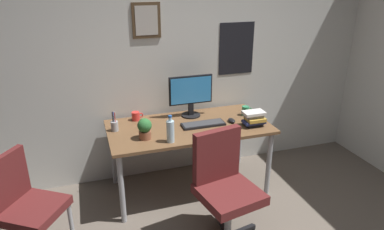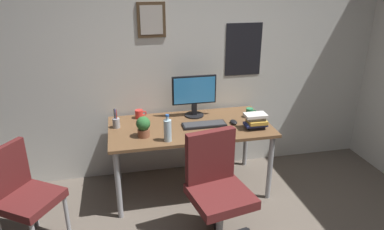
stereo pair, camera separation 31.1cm
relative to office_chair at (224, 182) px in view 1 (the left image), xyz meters
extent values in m
cube|color=silver|center=(0.05, 1.26, 0.77)|extent=(4.40, 0.08, 2.60)
cube|color=#4C3823|center=(-0.35, 1.21, 1.17)|extent=(0.28, 0.02, 0.34)
cube|color=beige|center=(-0.35, 1.20, 1.17)|extent=(0.22, 0.00, 0.28)
cube|color=black|center=(0.62, 1.22, 0.83)|extent=(0.40, 0.01, 0.56)
cube|color=brown|center=(-0.06, 0.78, 0.18)|extent=(1.58, 0.80, 0.03)
cylinder|color=#9EA0A5|center=(-0.79, 0.44, -0.18)|extent=(0.05, 0.05, 0.69)
cylinder|color=#9EA0A5|center=(0.68, 0.44, -0.18)|extent=(0.05, 0.05, 0.69)
cylinder|color=#9EA0A5|center=(-0.79, 1.12, -0.18)|extent=(0.05, 0.05, 0.69)
cylinder|color=#9EA0A5|center=(0.68, 1.12, -0.18)|extent=(0.05, 0.05, 0.69)
cube|color=#591E1E|center=(0.02, -0.08, -0.07)|extent=(0.54, 0.54, 0.08)
cube|color=#591E1E|center=(-0.02, 0.12, 0.20)|extent=(0.43, 0.15, 0.45)
cylinder|color=#9EA0A5|center=(0.02, -0.08, -0.32)|extent=(0.07, 0.07, 0.42)
cylinder|color=black|center=(0.29, -0.02, -0.51)|extent=(0.05, 0.05, 0.04)
cube|color=black|center=(0.03, 0.06, -0.49)|extent=(0.07, 0.28, 0.03)
cylinder|color=black|center=(0.05, 0.20, -0.51)|extent=(0.05, 0.05, 0.04)
cube|color=#591E1E|center=(-1.48, 0.22, -0.09)|extent=(0.58, 0.58, 0.07)
cube|color=#591E1E|center=(-1.64, 0.33, 0.15)|extent=(0.26, 0.36, 0.40)
cylinder|color=#9EA0A5|center=(-1.23, 0.27, -0.33)|extent=(0.05, 0.05, 0.41)
cylinder|color=#9EA0A5|center=(-1.53, 0.47, -0.33)|extent=(0.05, 0.05, 0.41)
cylinder|color=black|center=(0.04, 1.02, 0.20)|extent=(0.20, 0.20, 0.01)
cube|color=black|center=(0.04, 1.02, 0.27)|extent=(0.05, 0.04, 0.12)
cube|color=black|center=(0.04, 1.02, 0.48)|extent=(0.46, 0.02, 0.30)
cube|color=#338CD8|center=(0.04, 1.00, 0.48)|extent=(0.43, 0.00, 0.27)
cube|color=black|center=(0.08, 0.74, 0.20)|extent=(0.43, 0.15, 0.02)
cube|color=#38383A|center=(0.08, 0.74, 0.22)|extent=(0.41, 0.13, 0.00)
ellipsoid|color=black|center=(0.38, 0.73, 0.21)|extent=(0.06, 0.11, 0.04)
cylinder|color=silver|center=(-0.32, 0.48, 0.29)|extent=(0.07, 0.07, 0.20)
cylinder|color=silver|center=(-0.32, 0.48, 0.41)|extent=(0.03, 0.03, 0.04)
cylinder|color=#2659B2|center=(-0.32, 0.48, 0.44)|extent=(0.03, 0.03, 0.01)
cylinder|color=#2D8C59|center=(0.59, 0.86, 0.24)|extent=(0.07, 0.07, 0.10)
torus|color=#2D8C59|center=(0.64, 0.86, 0.25)|extent=(0.05, 0.01, 0.05)
cylinder|color=red|center=(-0.53, 1.08, 0.24)|extent=(0.08, 0.08, 0.09)
torus|color=red|center=(-0.48, 1.08, 0.24)|extent=(0.05, 0.01, 0.05)
cylinder|color=brown|center=(-0.52, 0.62, 0.23)|extent=(0.11, 0.11, 0.07)
sphere|color=#2D6B33|center=(-0.52, 0.62, 0.32)|extent=(0.13, 0.13, 0.13)
ellipsoid|color=#287A38|center=(-0.55, 0.65, 0.34)|extent=(0.07, 0.08, 0.02)
ellipsoid|color=#287A38|center=(-0.49, 0.64, 0.32)|extent=(0.07, 0.08, 0.02)
ellipsoid|color=#287A38|center=(-0.55, 0.59, 0.33)|extent=(0.08, 0.07, 0.02)
cylinder|color=#9EA0A5|center=(-0.77, 0.88, 0.24)|extent=(0.07, 0.07, 0.09)
cylinder|color=#263FBF|center=(-0.77, 0.88, 0.32)|extent=(0.01, 0.01, 0.13)
cylinder|color=red|center=(-0.76, 0.87, 0.32)|extent=(0.01, 0.01, 0.13)
cylinder|color=black|center=(-0.78, 0.89, 0.32)|extent=(0.01, 0.01, 0.13)
cylinder|color=#9EA0A5|center=(-0.76, 0.88, 0.32)|extent=(0.01, 0.03, 0.14)
cylinder|color=#9EA0A5|center=(-0.77, 0.88, 0.32)|extent=(0.01, 0.02, 0.14)
cube|color=black|center=(0.55, 0.60, 0.21)|extent=(0.17, 0.13, 0.03)
cube|color=navy|center=(0.55, 0.57, 0.24)|extent=(0.21, 0.12, 0.02)
cube|color=gold|center=(0.56, 0.57, 0.26)|extent=(0.18, 0.14, 0.03)
cube|color=gray|center=(0.55, 0.59, 0.30)|extent=(0.17, 0.12, 0.03)
cube|color=silver|center=(0.55, 0.58, 0.33)|extent=(0.21, 0.13, 0.03)
camera|label=1|loc=(-1.01, -2.26, 1.58)|focal=32.89mm
camera|label=2|loc=(-0.71, -2.34, 1.58)|focal=32.89mm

